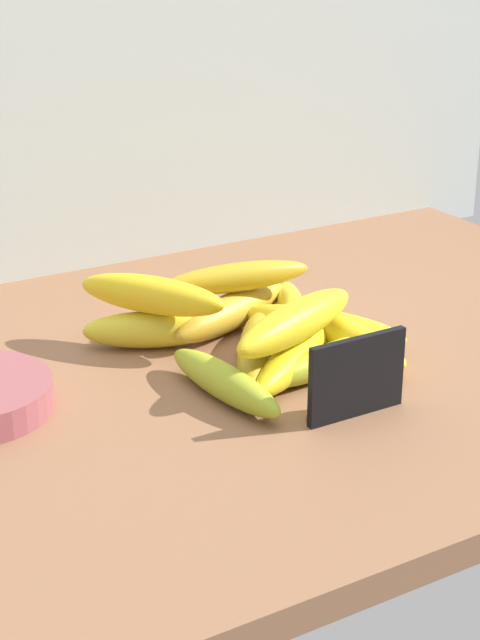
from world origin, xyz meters
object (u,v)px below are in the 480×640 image
Objects in this scene: banana_4 at (255,350)px; banana_6 at (292,308)px; banana_2 at (322,326)px; banana_5 at (298,356)px; banana_8 at (347,338)px; banana_12 at (151,295)px; banana_1 at (333,358)px; banana_0 at (224,382)px; banana_11 at (236,277)px; chalkboard_sign at (358,379)px; banana_3 at (232,311)px; banana_7 at (150,330)px; banana_9 at (288,324)px; banana_10 at (298,321)px.

banana_4 is 1.25× the size of banana_6.
banana_5 is at bearing -141.11° from banana_2.
banana_4 is 4.97cm from banana_5.
banana_8 is at bearing -91.34° from banana_6.
banana_2 is at bearing -25.84° from banana_12.
banana_6 is at bearing 74.25° from banana_1.
banana_6 is (17.29, 14.05, -0.20)cm from banana_0.
banana_11 reaches higher than banana_1.
banana_4 is (-2.82, 14.94, -2.02)cm from chalkboard_sign.
banana_6 is (7.38, -1.69, -0.55)cm from banana_3.
banana_8 is at bearing -62.16° from banana_3.
chalkboard_sign is 0.72× the size of banana_7.
banana_7 is (-10.90, -0.11, -0.05)cm from banana_3.
banana_0 and banana_4 have the same top height.
banana_8 reaches higher than banana_5.
banana_9 reaches higher than banana_5.
banana_9 is at bearing -124.92° from banana_6.
banana_9 is at bearing 136.95° from banana_10.
banana_10 is 1.12× the size of banana_12.
banana_5 is 3.88cm from banana_9.
banana_1 is at bearing -2.70° from banana_0.
banana_11 is (-6.49, 2.21, 4.47)cm from banana_6.
banana_2 reaches higher than banana_6.
banana_7 is 0.83× the size of banana_8.
banana_4 reaches higher than banana_6.
banana_0 is at bearing -87.35° from banana_12.
banana_12 reaches higher than banana_2.
banana_9 reaches higher than banana_2.
banana_3 is at bearing 1.74° from banana_12.
banana_4 is 10.65cm from banana_8.
banana_5 reaches higher than banana_6.
banana_11 is at bearing 30.41° from banana_3.
banana_8 is 8.91cm from banana_9.
chalkboard_sign is at bearing -67.71° from banana_12.
banana_11 is at bearing 3.09° from banana_7.
banana_2 is 4.65cm from banana_8.
banana_6 is 8.19cm from banana_11.
banana_4 is 13.00cm from banana_7.
chalkboard_sign is at bearing -121.67° from banana_8.
chalkboard_sign is at bearing -67.33° from banana_7.
banana_9 is (2.08, -3.24, 3.84)cm from banana_4.
banana_12 is (-7.48, 10.21, 4.57)cm from banana_4.
banana_10 is at bearing -120.69° from banana_6.
banana_8 is 15.81cm from banana_11.
banana_12 is at bearing 112.29° from chalkboard_sign.
banana_11 is 11.54cm from banana_12.
banana_12 reaches higher than banana_6.
banana_12 is at bearing 126.48° from banana_5.
banana_7 is (-7.77, 10.42, 0.30)cm from banana_4.
banana_11 is at bearing 4.20° from banana_12.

